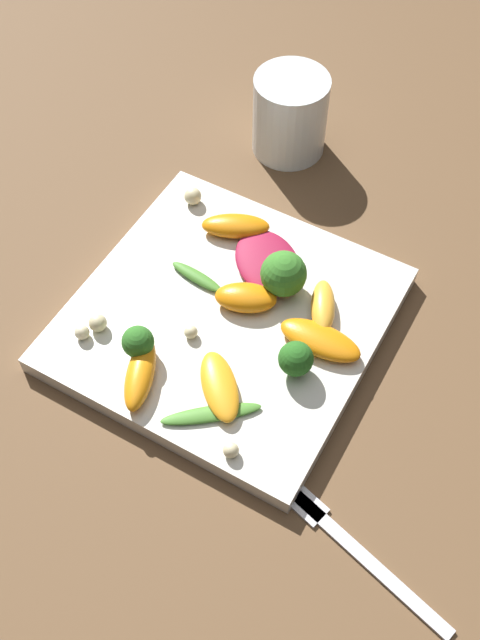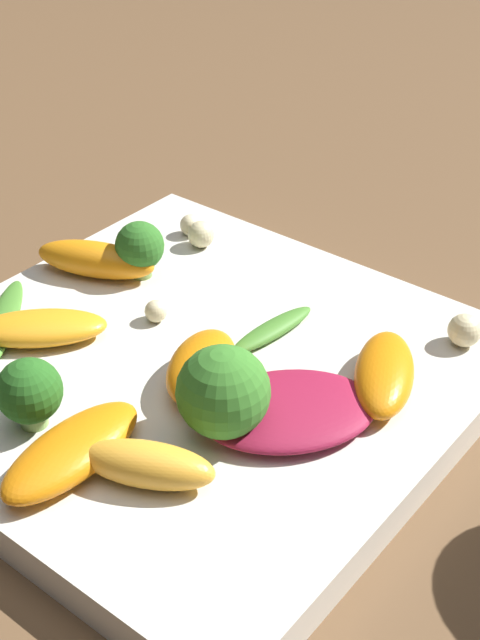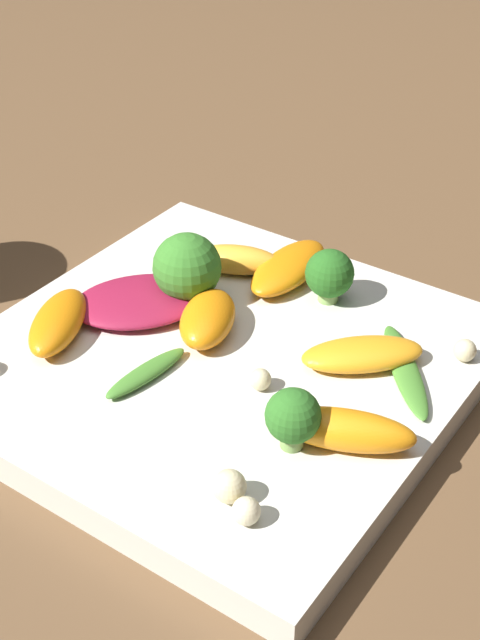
% 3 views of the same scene
% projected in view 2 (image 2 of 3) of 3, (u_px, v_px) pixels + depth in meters
% --- Properties ---
extents(ground_plane, '(2.40, 2.40, 0.00)m').
position_uv_depth(ground_plane, '(191.00, 390.00, 0.48)').
color(ground_plane, brown).
extents(plate, '(0.28, 0.28, 0.02)m').
position_uv_depth(plate, '(191.00, 375.00, 0.47)').
color(plate, silver).
rests_on(plate, ground_plane).
extents(radicchio_leaf_0, '(0.10, 0.10, 0.01)m').
position_uv_depth(radicchio_leaf_0, '(288.00, 410.00, 0.42)').
color(radicchio_leaf_0, maroon).
rests_on(radicchio_leaf_0, plate).
extents(orange_segment_0, '(0.07, 0.07, 0.01)m').
position_uv_depth(orange_segment_0, '(40.00, 328.00, 0.48)').
color(orange_segment_0, orange).
rests_on(orange_segment_0, plate).
extents(orange_segment_1, '(0.08, 0.05, 0.02)m').
position_uv_depth(orange_segment_1, '(96.00, 259.00, 0.53)').
color(orange_segment_1, orange).
rests_on(orange_segment_1, plate).
extents(orange_segment_2, '(0.06, 0.07, 0.02)m').
position_uv_depth(orange_segment_2, '(384.00, 374.00, 0.44)').
color(orange_segment_2, orange).
rests_on(orange_segment_2, plate).
extents(orange_segment_3, '(0.04, 0.08, 0.02)m').
position_uv_depth(orange_segment_3, '(72.00, 451.00, 0.40)').
color(orange_segment_3, orange).
rests_on(orange_segment_3, plate).
extents(orange_segment_4, '(0.06, 0.05, 0.02)m').
position_uv_depth(orange_segment_4, '(148.00, 465.00, 0.39)').
color(orange_segment_4, '#FCAD33').
rests_on(orange_segment_4, plate).
extents(orange_segment_5, '(0.05, 0.07, 0.02)m').
position_uv_depth(orange_segment_5, '(202.00, 366.00, 0.44)').
color(orange_segment_5, orange).
rests_on(orange_segment_5, plate).
extents(broccoli_floret_0, '(0.03, 0.03, 0.04)m').
position_uv_depth(broccoli_floret_0, '(29.00, 392.00, 0.41)').
color(broccoli_floret_0, '#84AD5B').
rests_on(broccoli_floret_0, plate).
extents(broccoli_floret_1, '(0.04, 0.04, 0.05)m').
position_uv_depth(broccoli_floret_1, '(223.00, 392.00, 0.40)').
color(broccoli_floret_1, '#84AD5B').
rests_on(broccoli_floret_1, plate).
extents(broccoli_floret_2, '(0.03, 0.03, 0.04)m').
position_uv_depth(broccoli_floret_2, '(140.00, 247.00, 0.52)').
color(broccoli_floret_2, '#7A9E51').
rests_on(broccoli_floret_2, plate).
extents(arugula_sprig_0, '(0.07, 0.08, 0.01)m').
position_uv_depth(arugula_sprig_0, '(2.00, 323.00, 0.49)').
color(arugula_sprig_0, '#47842D').
rests_on(arugula_sprig_0, plate).
extents(arugula_sprig_1, '(0.02, 0.06, 0.01)m').
position_uv_depth(arugula_sprig_1, '(273.00, 329.00, 0.48)').
color(arugula_sprig_1, '#47842D').
rests_on(arugula_sprig_1, plate).
extents(macadamia_nut_0, '(0.01, 0.01, 0.01)m').
position_uv_depth(macadamia_nut_0, '(156.00, 311.00, 0.49)').
color(macadamia_nut_0, beige).
rests_on(macadamia_nut_0, plate).
extents(macadamia_nut_1, '(0.02, 0.02, 0.02)m').
position_uv_depth(macadamia_nut_1, '(201.00, 234.00, 0.56)').
color(macadamia_nut_1, beige).
rests_on(macadamia_nut_1, plate).
extents(macadamia_nut_2, '(0.02, 0.02, 0.02)m').
position_uv_depth(macadamia_nut_2, '(465.00, 330.00, 0.47)').
color(macadamia_nut_2, beige).
rests_on(macadamia_nut_2, plate).
extents(macadamia_nut_4, '(0.01, 0.01, 0.01)m').
position_uv_depth(macadamia_nut_4, '(191.00, 225.00, 0.57)').
color(macadamia_nut_4, beige).
rests_on(macadamia_nut_4, plate).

